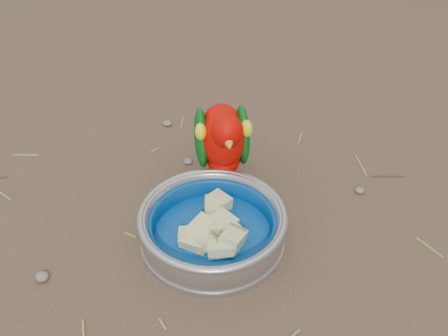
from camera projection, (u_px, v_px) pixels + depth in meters
The scene contains 6 objects.
ground at pixel (144, 256), 0.80m from camera, with size 60.00×60.00×0.00m, color #4E392C.
food_bowl at pixel (213, 237), 0.82m from camera, with size 0.24×0.24×0.02m, color #B2B2BA.
bowl_wall at pixel (213, 224), 0.80m from camera, with size 0.24×0.24×0.04m, color #B2B2BA, non-canonical shape.
fruit_wedges at pixel (213, 227), 0.81m from camera, with size 0.14×0.14×0.03m, color beige, non-canonical shape.
lory_parrot at pixel (223, 146), 0.89m from camera, with size 0.10×0.21×0.17m, color #BF0600, non-canonical shape.
ground_debris at pixel (143, 238), 0.83m from camera, with size 0.90×0.80×0.01m, color olive, non-canonical shape.
Camera 1 is at (0.39, -0.41, 0.60)m, focal length 40.00 mm.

